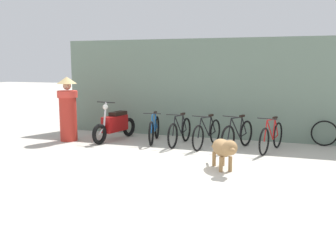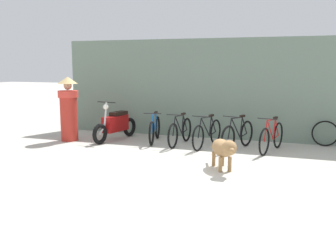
{
  "view_description": "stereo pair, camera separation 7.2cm",
  "coord_description": "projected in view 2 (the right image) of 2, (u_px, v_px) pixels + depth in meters",
  "views": [
    {
      "loc": [
        2.12,
        -7.07,
        2.06
      ],
      "look_at": [
        -0.74,
        1.33,
        0.65
      ],
      "focal_mm": 42.0,
      "sensor_mm": 36.0,
      "label": 1
    },
    {
      "loc": [
        2.19,
        -7.05,
        2.06
      ],
      "look_at": [
        -0.74,
        1.33,
        0.65
      ],
      "focal_mm": 42.0,
      "sensor_mm": 36.0,
      "label": 2
    }
  ],
  "objects": [
    {
      "name": "bicycle_4",
      "position": [
        272.0,
        137.0,
        9.24
      ],
      "size": [
        0.53,
        1.59,
        0.84
      ],
      "rotation": [
        0.0,
        0.0,
        -1.82
      ],
      "color": "black",
      "rests_on": "ground"
    },
    {
      "name": "bicycle_3",
      "position": [
        238.0,
        135.0,
        9.51
      ],
      "size": [
        0.6,
        1.55,
        0.85
      ],
      "rotation": [
        0.0,
        0.0,
        -1.89
      ],
      "color": "black",
      "rests_on": "ground"
    },
    {
      "name": "person_in_robes",
      "position": [
        69.0,
        108.0,
        10.53
      ],
      "size": [
        0.64,
        0.64,
        1.72
      ],
      "rotation": [
        0.0,
        0.0,
        2.93
      ],
      "color": "#B72D23",
      "rests_on": "ground"
    },
    {
      "name": "bicycle_2",
      "position": [
        207.0,
        134.0,
        9.75
      ],
      "size": [
        0.47,
        1.67,
        0.83
      ],
      "rotation": [
        0.0,
        0.0,
        -1.75
      ],
      "color": "black",
      "rests_on": "ground"
    },
    {
      "name": "spare_tire_left",
      "position": [
        325.0,
        134.0,
        9.86
      ],
      "size": [
        0.65,
        0.08,
        0.65
      ],
      "rotation": [
        0.0,
        0.0,
        -0.07
      ],
      "color": "black",
      "rests_on": "ground"
    },
    {
      "name": "ground_plane",
      "position": [
        182.0,
        171.0,
        7.61
      ],
      "size": [
        60.0,
        60.0,
        0.0
      ],
      "primitive_type": "plane",
      "color": "#B7B2A5"
    },
    {
      "name": "shop_wall_back",
      "position": [
        221.0,
        89.0,
        10.81
      ],
      "size": [
        9.34,
        0.2,
        2.75
      ],
      "color": "slate",
      "rests_on": "ground"
    },
    {
      "name": "motorcycle",
      "position": [
        115.0,
        125.0,
        10.66
      ],
      "size": [
        0.58,
        1.85,
        1.08
      ],
      "rotation": [
        0.0,
        0.0,
        -1.75
      ],
      "color": "black",
      "rests_on": "ground"
    },
    {
      "name": "stray_dog",
      "position": [
        223.0,
        149.0,
        7.62
      ],
      "size": [
        0.75,
        1.18,
        0.66
      ],
      "rotation": [
        0.0,
        0.0,
        5.22
      ],
      "color": "#997247",
      "rests_on": "ground"
    },
    {
      "name": "bicycle_1",
      "position": [
        180.0,
        132.0,
        10.04
      ],
      "size": [
        0.46,
        1.63,
        0.83
      ],
      "rotation": [
        0.0,
        0.0,
        -1.63
      ],
      "color": "black",
      "rests_on": "ground"
    },
    {
      "name": "bicycle_0",
      "position": [
        155.0,
        129.0,
        10.43
      ],
      "size": [
        0.49,
        1.56,
        0.82
      ],
      "rotation": [
        0.0,
        0.0,
        -1.36
      ],
      "color": "black",
      "rests_on": "ground"
    }
  ]
}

